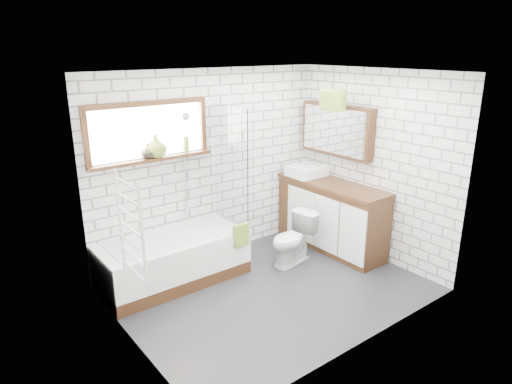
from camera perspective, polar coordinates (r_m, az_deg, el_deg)
floor at (r=5.53m, az=2.10°, el=-12.20°), size 3.40×2.60×0.01m
ceiling at (r=4.79m, az=2.45°, el=14.76°), size 3.40×2.60×0.01m
wall_back at (r=6.04m, az=-5.69°, el=3.26°), size 3.40×0.01×2.50m
wall_front at (r=4.16m, az=13.86°, el=-4.01°), size 3.40×0.01×2.50m
wall_left at (r=4.20m, az=-15.99°, el=-4.00°), size 0.01×2.60×2.50m
wall_right at (r=6.21m, az=14.47°, el=3.19°), size 0.01×2.60×2.50m
window at (r=5.49m, az=-13.20°, el=7.29°), size 1.52×0.16×0.68m
towel_radiator at (r=4.23m, az=-15.36°, el=-4.50°), size 0.06×0.52×1.00m
mirror_cabinet at (r=6.44m, az=10.07°, el=7.64°), size 0.16×1.20×0.70m
shower_riser at (r=5.78m, az=-8.85°, el=3.50°), size 0.02×0.02×1.30m
bathtub at (r=5.68m, az=-10.25°, el=-8.33°), size 1.76×0.78×0.57m
shower_screen at (r=5.73m, az=-3.19°, el=3.23°), size 0.02×0.72×1.50m
towel_green at (r=5.61m, az=-1.90°, el=-5.41°), size 0.21×0.06×0.29m
towel_beige at (r=5.61m, az=-1.90°, el=-5.41°), size 0.18×0.05×0.24m
vanity at (r=6.51m, az=9.38°, el=-2.88°), size 0.55×1.69×0.97m
basin at (r=6.60m, az=6.34°, el=2.63°), size 0.49×0.43×0.14m
tap at (r=6.70m, az=7.35°, el=3.37°), size 0.04×0.04×0.17m
toilet at (r=6.04m, az=4.61°, el=-5.89°), size 0.48×0.71×0.67m
vase_olive at (r=5.52m, az=-12.40°, el=5.44°), size 0.34×0.34×0.27m
vase_dark at (r=5.49m, az=-13.31°, el=4.80°), size 0.18×0.18×0.17m
bottle at (r=5.71m, az=-8.70°, el=5.69°), size 0.08×0.08×0.20m
pendant at (r=5.99m, az=9.59°, el=11.26°), size 0.34×0.34×0.25m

